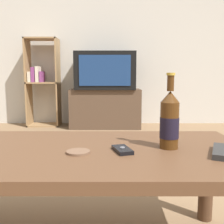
% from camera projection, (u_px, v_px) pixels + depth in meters
% --- Properties ---
extents(back_wall, '(8.00, 0.05, 2.60)m').
position_uv_depth(back_wall, '(106.00, 37.00, 3.89)').
color(back_wall, beige).
rests_on(back_wall, ground_plane).
extents(coffee_table, '(1.24, 0.64, 0.44)m').
position_uv_depth(coffee_table, '(88.00, 164.00, 1.01)').
color(coffee_table, brown).
rests_on(coffee_table, ground_plane).
extents(tv_stand, '(0.97, 0.48, 0.54)m').
position_uv_depth(tv_stand, '(105.00, 108.00, 3.72)').
color(tv_stand, '#4C3828').
rests_on(tv_stand, ground_plane).
extents(television, '(0.81, 0.56, 0.51)m').
position_uv_depth(television, '(105.00, 71.00, 3.64)').
color(television, black).
rests_on(television, tv_stand).
extents(bookshelf, '(0.45, 0.30, 1.25)m').
position_uv_depth(bookshelf, '(41.00, 81.00, 3.76)').
color(bookshelf, '#99754C').
rests_on(bookshelf, ground_plane).
extents(beer_bottle, '(0.07, 0.07, 0.29)m').
position_uv_depth(beer_bottle, '(169.00, 121.00, 1.00)').
color(beer_bottle, '#47280F').
rests_on(beer_bottle, coffee_table).
extents(cell_phone, '(0.08, 0.12, 0.02)m').
position_uv_depth(cell_phone, '(122.00, 150.00, 0.96)').
color(cell_phone, black).
rests_on(cell_phone, coffee_table).
extents(remote_control, '(0.11, 0.18, 0.02)m').
position_uv_depth(remote_control, '(219.00, 151.00, 0.93)').
color(remote_control, '#282828').
rests_on(remote_control, coffee_table).
extents(coaster, '(0.09, 0.09, 0.01)m').
position_uv_depth(coaster, '(78.00, 152.00, 0.95)').
color(coaster, brown).
rests_on(coaster, coffee_table).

